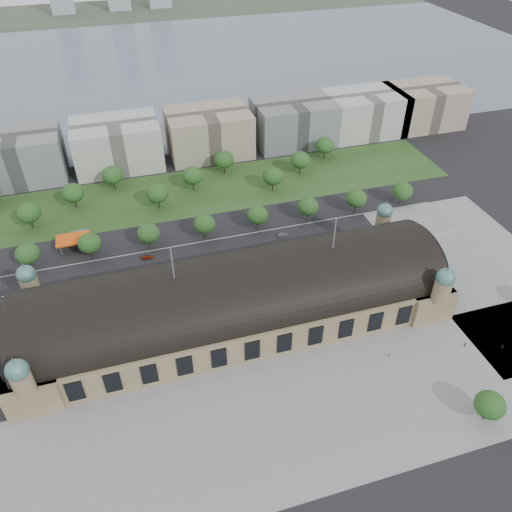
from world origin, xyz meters
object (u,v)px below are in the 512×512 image
object	(u,v)px
pedestrian_0	(389,355)
pedestrian_2	(465,344)
traffic_car_3	(147,257)
parked_car_1	(91,301)
bus_east	(266,254)
pedestrian_1	(502,347)
parked_car_6	(131,301)
bus_west	(195,276)
petrol_station	(77,237)
traffic_car_6	(382,239)
parked_car_5	(143,291)
traffic_car_5	(283,235)
parked_car_4	(102,301)
bus_mid	(228,270)
parked_car_0	(8,321)
traffic_car_4	(186,268)
parked_car_3	(134,293)
traffic_car_2	(91,279)
parked_car_2	(49,317)

from	to	relation	value
pedestrian_0	pedestrian_2	size ratio (longest dim) A/B	0.87
traffic_car_3	parked_car_1	xyz separation A→B (m)	(-23.71, -20.58, -0.02)
bus_east	pedestrian_1	bearing A→B (deg)	-144.68
parked_car_6	bus_west	distance (m)	26.39
petrol_station	traffic_car_3	world-z (taller)	petrol_station
traffic_car_6	parked_car_5	world-z (taller)	parked_car_5
traffic_car_5	traffic_car_6	world-z (taller)	traffic_car_5
traffic_car_3	parked_car_4	size ratio (longest dim) A/B	1.23
traffic_car_3	bus_mid	distance (m)	35.21
parked_car_4	parked_car_5	size ratio (longest dim) A/B	0.76
pedestrian_0	bus_mid	bearing A→B (deg)	101.45
parked_car_0	parked_car_4	distance (m)	33.13
traffic_car_4	parked_car_5	xyz separation A→B (m)	(-18.36, -9.25, -0.01)
traffic_car_6	parked_car_0	xyz separation A→B (m)	(-152.45, -5.48, 0.03)
traffic_car_3	traffic_car_4	world-z (taller)	traffic_car_4
pedestrian_1	pedestrian_2	world-z (taller)	pedestrian_2
parked_car_1	traffic_car_6	bearing A→B (deg)	68.11
parked_car_3	traffic_car_5	bearing A→B (deg)	85.09
pedestrian_0	traffic_car_5	bearing A→B (deg)	74.91
traffic_car_6	bus_west	bearing A→B (deg)	-85.99
pedestrian_0	traffic_car_3	bearing A→B (deg)	108.97
parked_car_0	pedestrian_0	bearing A→B (deg)	35.74
traffic_car_6	traffic_car_4	bearing A→B (deg)	-90.88
petrol_station	bus_west	world-z (taller)	petrol_station
traffic_car_4	bus_mid	xyz separation A→B (m)	(15.55, -7.24, 0.84)
parked_car_4	bus_mid	world-z (taller)	bus_mid
traffic_car_6	parked_car_1	xyz separation A→B (m)	(-123.52, -3.65, -0.02)
parked_car_0	parked_car_6	xyz separation A→B (m)	(43.64, -2.16, 0.01)
parked_car_5	pedestrian_1	xyz separation A→B (m)	(113.33, -63.61, 0.23)
parked_car_3	pedestrian_2	size ratio (longest dim) A/B	2.22
traffic_car_6	pedestrian_1	bearing A→B (deg)	10.91
parked_car_1	parked_car_3	size ratio (longest dim) A/B	1.14
bus_east	traffic_car_5	bearing A→B (deg)	-50.10
pedestrian_2	traffic_car_4	bearing A→B (deg)	35.93
petrol_station	bus_west	bearing A→B (deg)	-40.84
petrol_station	parked_car_6	bearing A→B (deg)	-67.21
traffic_car_4	traffic_car_5	distance (m)	46.03
pedestrian_0	parked_car_6	bearing A→B (deg)	123.14
petrol_station	pedestrian_0	world-z (taller)	petrol_station
petrol_station	parked_car_4	distance (m)	42.33
petrol_station	parked_car_3	xyz separation A→B (m)	(19.82, -40.28, -2.21)
traffic_car_2	parked_car_0	size ratio (longest dim) A/B	1.09
bus_west	pedestrian_2	bearing A→B (deg)	-129.28
traffic_car_4	traffic_car_3	bearing A→B (deg)	-131.51
parked_car_2	parked_car_3	distance (m)	30.96
parked_car_1	parked_car_5	distance (m)	19.69
bus_east	pedestrian_2	bearing A→B (deg)	-148.49
traffic_car_2	traffic_car_6	size ratio (longest dim) A/B	0.95
traffic_car_2	traffic_car_4	size ratio (longest dim) A/B	1.11
bus_west	bus_east	bearing A→B (deg)	-83.13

